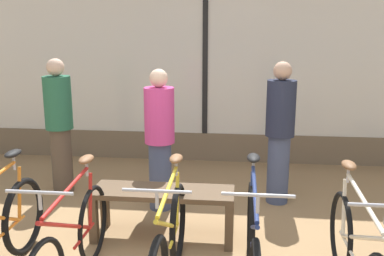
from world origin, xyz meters
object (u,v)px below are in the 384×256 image
object	(u,v)px
bicycle_center_right	(253,248)
customer_near_rack	(160,137)
customer_by_window	(59,124)
display_bench	(163,199)
bicycle_center_left	(72,245)
customer_mid_floor	(280,130)
bicycle_center	(169,246)

from	to	relation	value
bicycle_center_right	customer_near_rack	bearing A→B (deg)	122.41
customer_by_window	customer_near_rack	bearing A→B (deg)	-15.98
display_bench	bicycle_center_left	bearing A→B (deg)	-120.24
bicycle_center_right	display_bench	world-z (taller)	bicycle_center_right
bicycle_center_left	display_bench	world-z (taller)	bicycle_center_left
customer_near_rack	bicycle_center_left	bearing A→B (deg)	-103.15
customer_mid_floor	bicycle_center	bearing A→B (deg)	-117.33
bicycle_center	customer_by_window	world-z (taller)	customer_by_window
bicycle_center_left	customer_mid_floor	bearing A→B (deg)	48.87
bicycle_center_left	customer_near_rack	size ratio (longest dim) A/B	1.04
bicycle_center_right	display_bench	distance (m)	1.23
bicycle_center_right	customer_mid_floor	xyz separation A→B (m)	(0.35, 1.95, 0.49)
customer_by_window	customer_mid_floor	size ratio (longest dim) A/B	1.01
bicycle_center_left	bicycle_center	xyz separation A→B (m)	(0.76, 0.08, -0.00)
bicycle_center_left	customer_by_window	xyz separation A→B (m)	(-0.96, 2.07, 0.51)
customer_by_window	customer_mid_floor	xyz separation A→B (m)	(2.73, -0.05, -0.01)
bicycle_center	customer_near_rack	distance (m)	1.72
bicycle_center	bicycle_center_left	bearing A→B (deg)	-174.26
customer_by_window	bicycle_center_right	bearing A→B (deg)	-40.04
bicycle_center_right	customer_by_window	distance (m)	3.14
display_bench	customer_near_rack	size ratio (longest dim) A/B	0.86
bicycle_center_left	customer_near_rack	xyz separation A→B (m)	(0.39, 1.69, 0.46)
customer_mid_floor	display_bench	bearing A→B (deg)	-138.55
bicycle_center_right	display_bench	size ratio (longest dim) A/B	1.30
bicycle_center_right	bicycle_center	bearing A→B (deg)	-179.68
customer_mid_floor	customer_by_window	bearing A→B (deg)	178.98
customer_near_rack	customer_mid_floor	world-z (taller)	customer_mid_floor
bicycle_center	customer_mid_floor	size ratio (longest dim) A/B	1.00
bicycle_center_left	bicycle_center	world-z (taller)	bicycle_center
display_bench	customer_near_rack	world-z (taller)	customer_near_rack
customer_near_rack	customer_mid_floor	xyz separation A→B (m)	(1.37, 0.34, 0.04)
bicycle_center	bicycle_center_right	size ratio (longest dim) A/B	0.94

